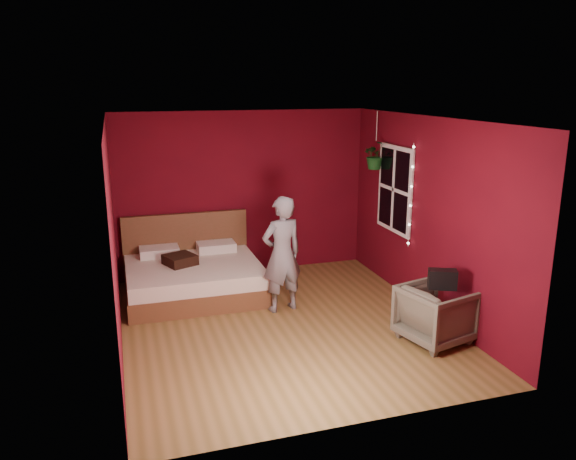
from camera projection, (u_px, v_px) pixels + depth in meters
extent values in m
plane|color=olive|center=(284.00, 325.00, 7.20)|extent=(4.50, 4.50, 0.00)
cube|color=#5D0915|center=(243.00, 193.00, 8.95)|extent=(4.00, 0.02, 2.60)
cube|color=#5D0915|center=(361.00, 291.00, 4.78)|extent=(4.00, 0.02, 2.60)
cube|color=#5D0915|center=(113.00, 241.00, 6.29)|extent=(0.02, 4.50, 2.60)
cube|color=#5D0915|center=(429.00, 216.00, 7.44)|extent=(0.02, 4.50, 2.60)
cube|color=silver|center=(284.00, 118.00, 6.53)|extent=(4.00, 4.50, 0.02)
cube|color=white|center=(395.00, 189.00, 8.21)|extent=(0.04, 0.97, 1.27)
cube|color=black|center=(394.00, 189.00, 8.20)|extent=(0.02, 0.85, 1.15)
cube|color=white|center=(394.00, 189.00, 8.20)|extent=(0.03, 0.05, 1.15)
cube|color=white|center=(394.00, 189.00, 8.20)|extent=(0.03, 0.85, 0.05)
cylinder|color=silver|center=(411.00, 196.00, 7.71)|extent=(0.01, 0.01, 1.45)
sphere|color=#FFF2CC|center=(408.00, 243.00, 7.89)|extent=(0.04, 0.04, 0.04)
sphere|color=#FFF2CC|center=(409.00, 225.00, 7.82)|extent=(0.04, 0.04, 0.04)
sphere|color=#FFF2CC|center=(410.00, 206.00, 7.75)|extent=(0.04, 0.04, 0.04)
sphere|color=#FFF2CC|center=(411.00, 186.00, 7.68)|extent=(0.04, 0.04, 0.04)
sphere|color=#FFF2CC|center=(413.00, 167.00, 7.61)|extent=(0.04, 0.04, 0.04)
sphere|color=#FFF2CC|center=(414.00, 147.00, 7.54)|extent=(0.04, 0.04, 0.04)
cube|color=brown|center=(194.00, 287.00, 8.17)|extent=(1.92, 1.63, 0.27)
cube|color=silver|center=(194.00, 271.00, 8.11)|extent=(1.88, 1.60, 0.21)
cube|color=brown|center=(186.00, 246.00, 8.79)|extent=(1.92, 0.08, 1.06)
cube|color=silver|center=(159.00, 252.00, 8.44)|extent=(0.58, 0.37, 0.13)
cube|color=silver|center=(216.00, 247.00, 8.69)|extent=(0.58, 0.37, 0.13)
imported|color=slate|center=(282.00, 254.00, 7.49)|extent=(0.64, 0.49, 1.58)
imported|color=#666351|center=(436.00, 314.00, 6.68)|extent=(0.92, 0.91, 0.69)
cube|color=black|center=(442.00, 279.00, 6.50)|extent=(0.36, 0.27, 0.23)
cube|color=black|center=(180.00, 260.00, 8.05)|extent=(0.52, 0.52, 0.14)
cylinder|color=silver|center=(377.00, 126.00, 8.41)|extent=(0.01, 0.01, 0.44)
imported|color=#19581C|center=(376.00, 155.00, 8.52)|extent=(0.42, 0.37, 0.43)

